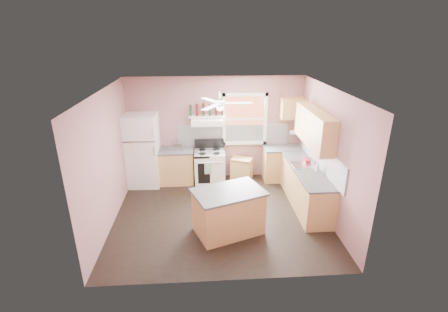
{
  "coord_description": "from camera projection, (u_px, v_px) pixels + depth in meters",
  "views": [
    {
      "loc": [
        -0.34,
        -6.11,
        3.78
      ],
      "look_at": [
        0.1,
        0.3,
        1.25
      ],
      "focal_mm": 26.0,
      "sensor_mm": 36.0,
      "label": 1
    }
  ],
  "objects": [
    {
      "name": "wall_right",
      "position": [
        329.0,
        154.0,
        6.73
      ],
      "size": [
        0.05,
        4.0,
        2.7
      ],
      "primitive_type": "cube",
      "color": "#8B5E5E",
      "rests_on": "ground"
    },
    {
      "name": "ceiling_fan_hub",
      "position": [
        220.0,
        103.0,
        6.18
      ],
      "size": [
        0.2,
        0.2,
        0.08
      ],
      "primitive_type": "cylinder",
      "color": "white",
      "rests_on": "ceiling"
    },
    {
      "name": "counter_left",
      "position": [
        175.0,
        151.0,
        8.27
      ],
      "size": [
        0.92,
        0.62,
        0.04
      ],
      "primitive_type": "cube",
      "color": "#444447",
      "rests_on": "base_cabinet_left"
    },
    {
      "name": "range_hood",
      "position": [
        207.0,
        121.0,
        8.1
      ],
      "size": [
        0.78,
        0.5,
        0.14
      ],
      "primitive_type": "cube",
      "color": "white",
      "rests_on": "wall_back"
    },
    {
      "name": "counter_right",
      "position": [
        307.0,
        170.0,
        7.16
      ],
      "size": [
        0.62,
        2.22,
        0.04
      ],
      "primitive_type": "cube",
      "color": "#444447",
      "rests_on": "base_cabinet_right"
    },
    {
      "name": "base_cabinet_corner",
      "position": [
        282.0,
        164.0,
        8.61
      ],
      "size": [
        1.0,
        0.6,
        0.86
      ],
      "primitive_type": "cube",
      "color": "tan",
      "rests_on": "floor"
    },
    {
      "name": "floor",
      "position": [
        220.0,
        214.0,
        7.08
      ],
      "size": [
        4.5,
        4.5,
        0.0
      ],
      "primitive_type": "plane",
      "color": "black",
      "rests_on": "ground"
    },
    {
      "name": "paper_towel",
      "position": [
        295.0,
        132.0,
        8.48
      ],
      "size": [
        0.26,
        0.12,
        0.12
      ],
      "primitive_type": "cylinder",
      "rotation": [
        0.0,
        1.57,
        0.0
      ],
      "color": "white",
      "rests_on": "wall_back"
    },
    {
      "name": "refrigerator",
      "position": [
        143.0,
        150.0,
        8.17
      ],
      "size": [
        0.8,
        0.78,
        1.85
      ],
      "primitive_type": "cube",
      "rotation": [
        0.0,
        0.0,
        -0.03
      ],
      "color": "white",
      "rests_on": "floor"
    },
    {
      "name": "base_cabinet_right",
      "position": [
        306.0,
        188.0,
        7.32
      ],
      "size": [
        0.6,
        2.2,
        0.86
      ],
      "primitive_type": "cube",
      "color": "tan",
      "rests_on": "floor"
    },
    {
      "name": "upper_cabinet_corner",
      "position": [
        293.0,
        108.0,
        8.21
      ],
      "size": [
        0.6,
        0.33,
        0.52
      ],
      "primitive_type": "cube",
      "color": "tan",
      "rests_on": "wall_back"
    },
    {
      "name": "bottle_shelf",
      "position": [
        207.0,
        116.0,
        8.17
      ],
      "size": [
        0.9,
        0.26,
        0.03
      ],
      "primitive_type": "cube",
      "color": "white",
      "rests_on": "range_hood"
    },
    {
      "name": "window_frame",
      "position": [
        245.0,
        119.0,
        8.36
      ],
      "size": [
        1.16,
        0.07,
        1.36
      ],
      "primitive_type": "cube",
      "color": "white",
      "rests_on": "wall_back"
    },
    {
      "name": "cart",
      "position": [
        242.0,
        170.0,
        8.65
      ],
      "size": [
        0.63,
        0.54,
        0.53
      ],
      "primitive_type": "cube",
      "rotation": [
        0.0,
        0.0,
        -0.41
      ],
      "color": "tan",
      "rests_on": "floor"
    },
    {
      "name": "wine_bottles",
      "position": [
        207.0,
        110.0,
        8.11
      ],
      "size": [
        0.86,
        0.06,
        0.31
      ],
      "color": "#143819",
      "rests_on": "bottle_shelf"
    },
    {
      "name": "sink",
      "position": [
        304.0,
        165.0,
        7.34
      ],
      "size": [
        0.55,
        0.45,
        0.03
      ],
      "primitive_type": "cube",
      "color": "silver",
      "rests_on": "counter_right"
    },
    {
      "name": "island_top",
      "position": [
        229.0,
        192.0,
        6.17
      ],
      "size": [
        1.53,
        1.27,
        0.04
      ],
      "primitive_type": "cube",
      "rotation": [
        0.0,
        0.0,
        0.36
      ],
      "color": "#444447",
      "rests_on": "island"
    },
    {
      "name": "upper_cabinet_right",
      "position": [
        314.0,
        128.0,
        7.02
      ],
      "size": [
        0.33,
        1.8,
        0.76
      ],
      "primitive_type": "cube",
      "color": "tan",
      "rests_on": "wall_right"
    },
    {
      "name": "ceiling",
      "position": [
        220.0,
        90.0,
        6.09
      ],
      "size": [
        4.5,
        4.5,
        0.0
      ],
      "primitive_type": "plane",
      "color": "white",
      "rests_on": "ground"
    },
    {
      "name": "counter_corner",
      "position": [
        283.0,
        148.0,
        8.45
      ],
      "size": [
        1.02,
        0.62,
        0.04
      ],
      "primitive_type": "cube",
      "color": "#444447",
      "rests_on": "base_cabinet_corner"
    },
    {
      "name": "backsplash_right",
      "position": [
        321.0,
        157.0,
        7.07
      ],
      "size": [
        0.03,
        2.6,
        0.55
      ],
      "primitive_type": "cube",
      "color": "white",
      "rests_on": "wall_right"
    },
    {
      "name": "base_cabinet_left",
      "position": [
        176.0,
        167.0,
        8.43
      ],
      "size": [
        0.9,
        0.6,
        0.86
      ],
      "primitive_type": "cube",
      "color": "tan",
      "rests_on": "floor"
    },
    {
      "name": "window_view",
      "position": [
        245.0,
        119.0,
        8.38
      ],
      "size": [
        1.0,
        0.02,
        1.2
      ],
      "primitive_type": "cube",
      "color": "brown",
      "rests_on": "wall_back"
    },
    {
      "name": "backsplash_back",
      "position": [
        233.0,
        135.0,
        8.52
      ],
      "size": [
        2.9,
        0.03,
        0.55
      ],
      "primitive_type": "cube",
      "color": "white",
      "rests_on": "wall_back"
    },
    {
      "name": "toaster",
      "position": [
        177.0,
        147.0,
        8.23
      ],
      "size": [
        0.3,
        0.19,
        0.18
      ],
      "primitive_type": "cube",
      "rotation": [
        0.0,
        0.0,
        -0.12
      ],
      "color": "silver",
      "rests_on": "counter_left"
    },
    {
      "name": "stove",
      "position": [
        210.0,
        167.0,
        8.41
      ],
      "size": [
        0.77,
        0.64,
        0.86
      ],
      "primitive_type": "cube",
      "rotation": [
        0.0,
        0.0,
        -0.0
      ],
      "color": "white",
      "rests_on": "floor"
    },
    {
      "name": "wall_left",
      "position": [
        106.0,
        160.0,
        6.44
      ],
      "size": [
        0.05,
        4.0,
        2.7
      ],
      "primitive_type": "cube",
      "color": "#8B5E5E",
      "rests_on": "ground"
    },
    {
      "name": "wall_back",
      "position": [
        216.0,
        128.0,
        8.47
      ],
      "size": [
        4.5,
        0.05,
        2.7
      ],
      "primitive_type": "cube",
      "color": "#8B5E5E",
      "rests_on": "ground"
    },
    {
      "name": "red_caddy",
      "position": [
        308.0,
        160.0,
        7.48
      ],
      "size": [
        0.2,
        0.16,
        0.1
      ],
      "primitive_type": "cube",
      "rotation": [
        0.0,
        0.0,
        0.23
      ],
      "color": "#B50F25",
      "rests_on": "counter_right"
    },
    {
      "name": "soap_bottle",
      "position": [
        317.0,
        167.0,
        6.97
      ],
      "size": [
        0.09,
        0.09,
        0.22
      ],
      "primitive_type": "imported",
      "rotation": [
        0.0,
        0.0,
        3.21
      ],
      "color": "silver",
      "rests_on": "counter_right"
    },
    {
      "name": "island",
      "position": [
        229.0,
        212.0,
        6.33
      ],
      "size": [
        1.44,
        1.17,
        0.86
      ],
      "primitive_type": "cube",
      "rotation": [
        0.0,
        0.0,
        0.36
      ],
      "color": "tan",
      "rests_on": "floor"
    },
    {
      "name": "faucet",
      "position": [
        312.0,
        162.0,
        7.32
      ],
      "size": [
        0.03,
        0.03,
        0.14
      ],
      "primitive_type": "cylinder",
      "color": "silver",
      "rests_on": "sink"
    }
  ]
}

